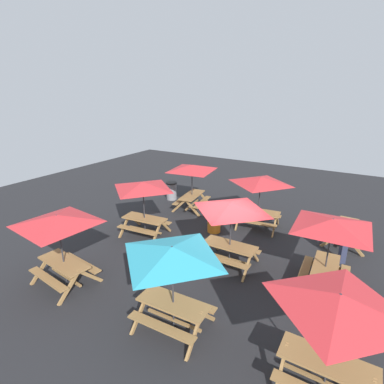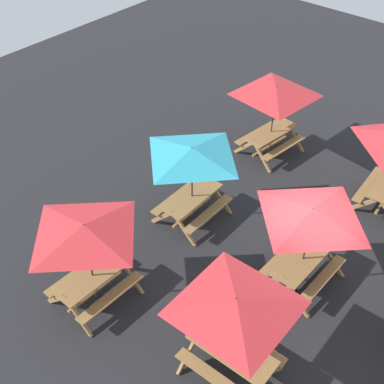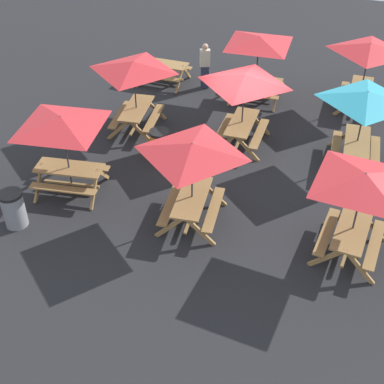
% 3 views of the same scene
% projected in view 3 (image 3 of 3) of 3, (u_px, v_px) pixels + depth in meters
% --- Properties ---
extents(ground_plane, '(31.48, 31.48, 0.00)m').
position_uv_depth(ground_plane, '(240.00, 147.00, 16.36)').
color(ground_plane, '#232326').
rests_on(ground_plane, ground).
extents(picnic_table_0, '(2.17, 2.17, 2.34)m').
position_uv_depth(picnic_table_0, '(192.00, 155.00, 12.40)').
color(picnic_table_0, olive).
rests_on(picnic_table_0, ground).
extents(picnic_table_1, '(2.81, 2.81, 2.34)m').
position_uv_depth(picnic_table_1, '(62.00, 127.00, 13.40)').
color(picnic_table_1, olive).
rests_on(picnic_table_1, ground).
extents(picnic_table_2, '(2.07, 2.07, 2.34)m').
position_uv_depth(picnic_table_2, '(366.00, 102.00, 14.47)').
color(picnic_table_2, olive).
rests_on(picnic_table_2, ground).
extents(picnic_table_3, '(1.59, 1.85, 0.81)m').
position_uv_depth(picnic_table_3, '(163.00, 68.00, 19.57)').
color(picnic_table_3, olive).
rests_on(picnic_table_3, ground).
extents(picnic_table_4, '(2.81, 2.81, 2.34)m').
position_uv_depth(picnic_table_4, '(363.00, 185.00, 11.47)').
color(picnic_table_4, olive).
rests_on(picnic_table_4, ground).
extents(picnic_table_5, '(2.20, 2.20, 2.34)m').
position_uv_depth(picnic_table_5, '(134.00, 71.00, 16.02)').
color(picnic_table_5, olive).
rests_on(picnic_table_5, ground).
extents(picnic_table_6, '(2.01, 2.01, 2.34)m').
position_uv_depth(picnic_table_6, '(369.00, 52.00, 17.15)').
color(picnic_table_6, olive).
rests_on(picnic_table_6, ground).
extents(picnic_table_7, '(2.83, 2.83, 2.34)m').
position_uv_depth(picnic_table_7, '(259.00, 45.00, 17.61)').
color(picnic_table_7, olive).
rests_on(picnic_table_7, ground).
extents(picnic_table_8, '(2.01, 2.01, 2.34)m').
position_uv_depth(picnic_table_8, '(244.00, 85.00, 15.31)').
color(picnic_table_8, olive).
rests_on(picnic_table_8, ground).
extents(trash_bin_gray, '(0.59, 0.59, 0.98)m').
position_uv_depth(trash_bin_gray, '(14.00, 209.00, 13.19)').
color(trash_bin_gray, gray).
rests_on(trash_bin_gray, ground).
extents(trash_bin_orange, '(0.59, 0.59, 0.98)m').
position_uv_depth(trash_bin_orange, '(160.00, 146.00, 15.50)').
color(trash_bin_orange, orange).
rests_on(trash_bin_orange, ground).
extents(person_standing, '(0.34, 0.42, 1.67)m').
position_uv_depth(person_standing, '(205.00, 65.00, 19.02)').
color(person_standing, '#2D334C').
rests_on(person_standing, ground).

